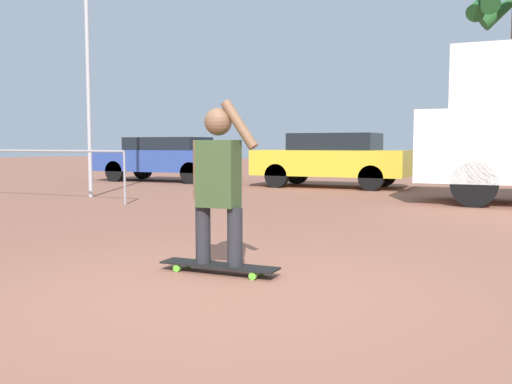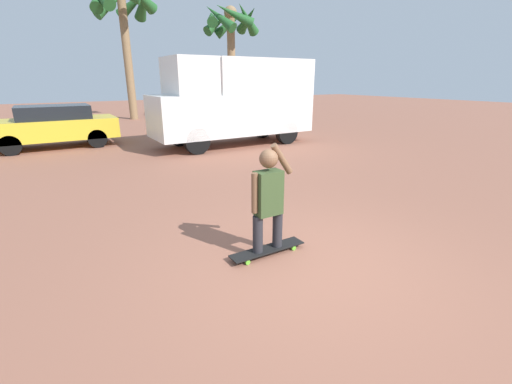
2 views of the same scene
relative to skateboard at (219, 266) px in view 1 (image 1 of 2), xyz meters
name	(u,v)px [view 1 (image 1 of 2)]	position (x,y,z in m)	size (l,w,h in m)	color
ground_plane	(221,293)	(0.33, -0.60, -0.07)	(80.00, 80.00, 0.00)	#935B47
skateboard	(219,266)	(0.00, 0.00, 0.00)	(1.14, 0.24, 0.08)	black
person_skateboarder	(218,177)	(0.00, 0.00, 0.82)	(0.65, 0.25, 1.50)	#28282D
parked_car_yellow	(332,159)	(-2.11, 10.74, 0.72)	(4.21, 1.85, 1.49)	black
parked_car_blue	(166,158)	(-7.72, 10.97, 0.69)	(4.52, 1.71, 1.41)	black
flagpole	(89,10)	(-6.16, 5.63, 4.06)	(1.07, 0.12, 7.21)	#B7B7BC
plaza_railing_segment	(38,157)	(-6.76, 4.59, 0.84)	(4.54, 0.05, 1.08)	#99999E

